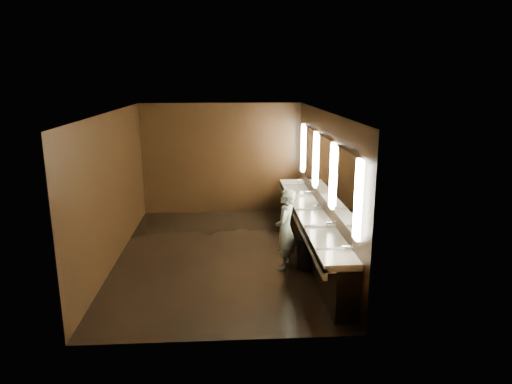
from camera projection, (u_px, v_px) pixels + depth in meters
floor at (221, 255)px, 8.99m from camera, size 6.00×6.00×0.00m
ceiling at (219, 112)px, 8.31m from camera, size 4.00×6.00×0.02m
wall_back at (222, 159)px, 11.55m from camera, size 4.00×0.02×2.80m
wall_front at (216, 242)px, 5.75m from camera, size 4.00×0.02×2.80m
wall_left at (113, 188)px, 8.53m from camera, size 0.02×6.00×2.80m
wall_right at (324, 185)px, 8.77m from camera, size 0.02×6.00×2.80m
sink_counter at (312, 230)px, 8.98m from camera, size 0.55×5.40×1.01m
mirror_band at (324, 167)px, 8.68m from camera, size 0.06×5.03×1.15m
person at (285, 230)px, 8.23m from camera, size 0.52×0.63×1.49m
trash_bin at (307, 254)px, 8.32m from camera, size 0.43×0.43×0.57m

